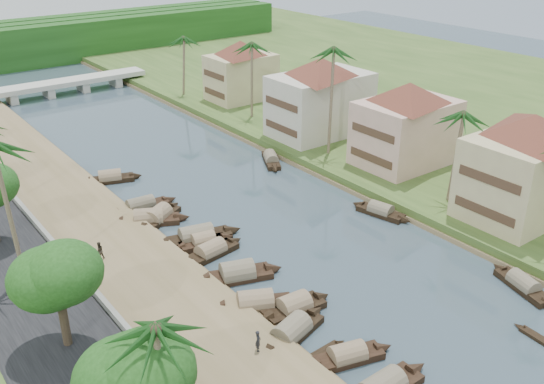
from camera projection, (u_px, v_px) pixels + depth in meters
ground at (367, 277)px, 51.77m from camera, size 220.00×220.00×0.00m
left_bank at (96, 237)px, 57.33m from camera, size 10.00×180.00×0.80m
right_bank at (361, 154)px, 76.38m from camera, size 16.00×180.00×1.20m
road at (2, 263)px, 52.56m from camera, size 8.00×180.00×1.40m
retaining_wall at (50, 242)px, 54.64m from camera, size 0.40×180.00×1.10m
far_right_fill at (527, 104)px, 96.62m from camera, size 60.00×220.00×1.15m
treeline at (15, 44)px, 122.49m from camera, size 120.00×14.00×8.00m
bridge at (65, 84)px, 103.17m from camera, size 28.00×4.00×2.40m
building_near at (527, 164)px, 58.02m from camera, size 14.85×14.85×10.20m
building_mid at (406, 123)px, 70.26m from camera, size 14.11×14.11×9.70m
building_far at (320, 96)px, 79.74m from camera, size 15.59×15.59×10.20m
building_distant at (241, 70)px, 94.98m from camera, size 12.62×12.62×9.20m
sampan_2 at (347, 356)px, 41.92m from camera, size 7.39×3.40×1.96m
sampan_3 at (291, 333)px, 44.28m from camera, size 8.51×3.94×2.25m
sampan_4 at (255, 304)px, 47.53m from camera, size 8.07×5.23×2.30m
sampan_5 at (294, 307)px, 47.10m from camera, size 7.20×2.27×2.27m
sampan_6 at (237, 274)px, 51.39m from camera, size 8.43×4.44×2.44m
sampan_7 at (211, 252)px, 54.80m from camera, size 7.78×2.64×2.06m
sampan_8 at (203, 242)px, 56.42m from camera, size 6.42×2.60×1.98m
sampan_9 at (197, 237)px, 57.33m from camera, size 9.39×3.83×2.31m
sampan_10 at (149, 219)px, 60.57m from camera, size 8.30×5.36×2.30m
sampan_11 at (158, 217)px, 61.03m from camera, size 7.70×5.35×2.25m
sampan_12 at (141, 206)px, 63.32m from camera, size 8.30×2.08×1.99m
sampan_13 at (110, 178)px, 69.92m from camera, size 7.58×3.97×2.07m
sampan_14 at (523, 285)px, 49.91m from camera, size 3.42×7.67×1.89m
sampan_15 at (381, 211)px, 62.22m from camera, size 3.03×7.18×1.93m
sampan_16 at (271, 160)px, 75.24m from camera, size 4.83×7.50×1.92m
canoe_0 at (544, 342)px, 43.84m from camera, size 1.07×5.23×0.69m
canoe_1 at (321, 354)px, 42.58m from camera, size 4.85×1.00×0.78m
canoe_2 at (155, 205)px, 64.32m from camera, size 5.41×1.39×0.78m
palm_1 at (460, 117)px, 59.19m from camera, size 3.20×3.20×10.75m
palm_2 at (333, 52)px, 69.89m from camera, size 3.20×3.20×14.38m
palm_3 at (251, 46)px, 84.30m from camera, size 3.20×3.20×12.04m
palm_4 at (160, 330)px, 29.09m from camera, size 3.20×3.20×10.50m
palm_7 at (181, 39)px, 95.64m from camera, size 3.20×3.20×10.65m
tree_1 at (135, 376)px, 30.87m from camera, size 5.24×5.24×7.70m
tree_2 at (56, 276)px, 39.36m from camera, size 5.13×5.13×7.65m
tree_6 at (346, 86)px, 82.64m from camera, size 4.39×4.39×7.51m
person_near at (258, 341)px, 41.61m from camera, size 0.64×0.70×1.62m
person_far at (99, 251)px, 52.59m from camera, size 0.83×0.66×1.67m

